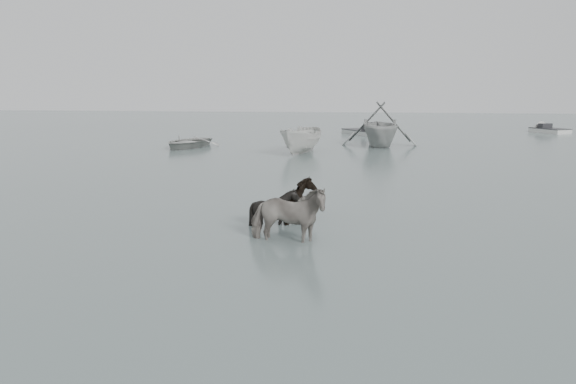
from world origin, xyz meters
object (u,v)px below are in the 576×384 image
object	(u,v)px
pony_dark	(301,194)
pony_black	(275,202)
pony_pinto	(288,209)
rowboat_lead	(187,140)

from	to	relation	value
pony_dark	pony_black	world-z (taller)	pony_dark
pony_pinto	pony_black	world-z (taller)	pony_pinto
pony_pinto	pony_black	size ratio (longest dim) A/B	1.58
pony_black	rowboat_lead	distance (m)	20.86
pony_pinto	pony_black	distance (m)	1.86
pony_dark	pony_pinto	bearing A→B (deg)	160.56
pony_dark	rowboat_lead	distance (m)	20.44
pony_black	pony_dark	bearing A→B (deg)	-16.44
pony_pinto	rowboat_lead	world-z (taller)	pony_pinto
rowboat_lead	pony_dark	bearing A→B (deg)	-49.58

